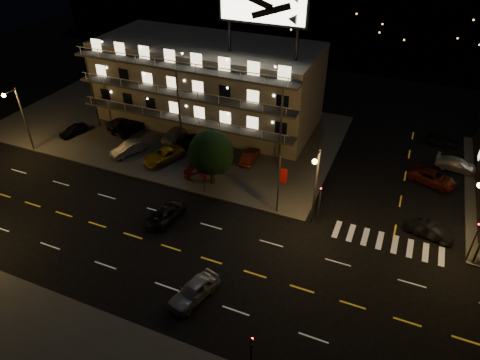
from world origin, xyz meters
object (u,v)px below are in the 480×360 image
at_px(tree, 211,154).
at_px(road_car_west, 167,213).
at_px(lot_car_4, 202,169).
at_px(lot_car_7, 178,133).
at_px(lot_car_2, 164,156).
at_px(road_car_east, 194,290).
at_px(side_car_0, 432,231).

xyz_separation_m(tree, road_car_west, (-1.46, -6.82, -3.15)).
bearing_deg(lot_car_4, lot_car_7, 132.97).
bearing_deg(tree, lot_car_7, 138.89).
distance_m(lot_car_2, road_car_east, 20.49).
bearing_deg(lot_car_4, side_car_0, -6.02).
bearing_deg(road_car_west, side_car_0, -157.23).
relative_size(lot_car_4, road_car_east, 0.82).
bearing_deg(lot_car_4, road_car_west, -92.09).
height_order(tree, lot_car_2, tree).
bearing_deg(side_car_0, lot_car_4, 98.97).
distance_m(tree, lot_car_4, 3.63).
height_order(lot_car_4, road_car_west, lot_car_4).
xyz_separation_m(lot_car_2, lot_car_4, (5.36, -0.76, -0.05)).
bearing_deg(tree, lot_car_4, 147.59).
bearing_deg(lot_car_4, lot_car_2, 167.93).
relative_size(side_car_0, road_car_west, 0.88).
xyz_separation_m(tree, lot_car_4, (-1.71, 1.09, -3.00)).
bearing_deg(lot_car_2, road_car_west, -34.25).
bearing_deg(lot_car_2, lot_car_7, 125.23).
bearing_deg(road_car_east, lot_car_7, 138.39).
height_order(tree, lot_car_4, tree).
xyz_separation_m(lot_car_7, side_car_0, (30.23, -6.97, -0.23)).
relative_size(lot_car_4, side_car_0, 0.92).
distance_m(tree, road_car_east, 15.65).
distance_m(lot_car_7, road_car_east, 25.55).
relative_size(road_car_east, road_car_west, 0.98).
height_order(lot_car_2, road_car_east, road_car_east).
distance_m(lot_car_7, road_car_west, 15.59).
bearing_deg(lot_car_7, tree, 145.09).
xyz_separation_m(road_car_east, road_car_west, (-6.93, 7.52, -0.13)).
xyz_separation_m(tree, lot_car_2, (-7.08, 1.85, -2.95)).
height_order(tree, road_car_west, tree).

